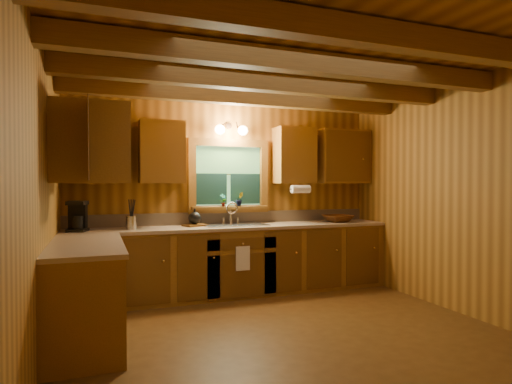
{
  "coord_description": "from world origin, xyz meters",
  "views": [
    {
      "loc": [
        -1.69,
        -3.74,
        1.44
      ],
      "look_at": [
        0.0,
        0.8,
        1.35
      ],
      "focal_mm": 30.09,
      "sensor_mm": 36.0,
      "label": 1
    }
  ],
  "objects_px": {
    "sink": "(235,229)",
    "wicker_basket": "(338,219)",
    "cutting_board": "(195,225)",
    "coffee_maker": "(78,216)"
  },
  "relations": [
    {
      "from": "sink",
      "to": "wicker_basket",
      "type": "distance_m",
      "value": 1.52
    },
    {
      "from": "sink",
      "to": "cutting_board",
      "type": "bearing_deg",
      "value": 172.85
    },
    {
      "from": "cutting_board",
      "to": "wicker_basket",
      "type": "xyz_separation_m",
      "value": [
        2.03,
        -0.13,
        0.04
      ]
    },
    {
      "from": "sink",
      "to": "wicker_basket",
      "type": "bearing_deg",
      "value": -2.47
    },
    {
      "from": "cutting_board",
      "to": "wicker_basket",
      "type": "relative_size",
      "value": 0.67
    },
    {
      "from": "sink",
      "to": "coffee_maker",
      "type": "xyz_separation_m",
      "value": [
        -1.9,
        -0.04,
        0.21
      ]
    },
    {
      "from": "coffee_maker",
      "to": "wicker_basket",
      "type": "relative_size",
      "value": 0.85
    },
    {
      "from": "coffee_maker",
      "to": "cutting_board",
      "type": "height_order",
      "value": "coffee_maker"
    },
    {
      "from": "coffee_maker",
      "to": "cutting_board",
      "type": "bearing_deg",
      "value": 19.31
    },
    {
      "from": "cutting_board",
      "to": "coffee_maker",
      "type": "bearing_deg",
      "value": 163.25
    }
  ]
}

